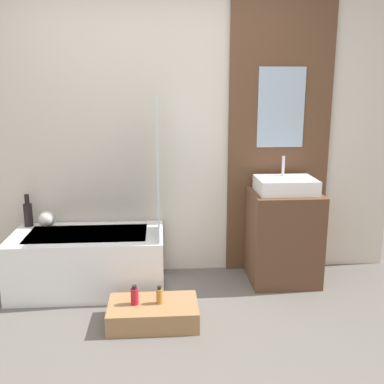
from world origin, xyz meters
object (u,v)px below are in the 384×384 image
vase_round_light (47,219)px  bottle_soap_primary (135,296)px  bottle_soap_secondary (160,296)px  bathtub (89,261)px  wooden_step_bench (153,313)px  sink (286,185)px  vase_tall_dark (28,213)px

vase_round_light → bottle_soap_primary: bearing=-46.5°
vase_round_light → bottle_soap_secondary: size_ratio=1.06×
bathtub → wooden_step_bench: 0.84m
bathtub → sink: (1.66, 0.05, 0.61)m
wooden_step_bench → bottle_soap_secondary: bottle_soap_secondary is taller
vase_round_light → bottle_soap_primary: 1.19m
sink → bottle_soap_secondary: sink is taller
bathtub → bottle_soap_secondary: size_ratio=9.43×
sink → bottle_soap_primary: bearing=-151.7°
bottle_soap_primary → bottle_soap_secondary: size_ratio=1.08×
vase_round_light → wooden_step_bench: bearing=-42.2°
wooden_step_bench → bottle_soap_primary: bearing=180.0°
bottle_soap_primary → bottle_soap_secondary: (0.18, 0.00, -0.00)m
bathtub → vase_tall_dark: bearing=155.7°
bottle_soap_secondary → bottle_soap_primary: bearing=-180.0°
vase_tall_dark → vase_round_light: bearing=-11.6°
bathtub → vase_round_light: vase_round_light is taller
sink → vase_tall_dark: bearing=175.0°
vase_tall_dark → bottle_soap_secondary: (1.12, -0.86, -0.39)m
bathtub → vase_round_light: bearing=150.8°
wooden_step_bench → vase_round_light: 1.32m
sink → bottle_soap_primary: (-1.24, -0.67, -0.64)m
bathtub → wooden_step_bench: bearing=-48.9°
bathtub → bottle_soap_primary: bathtub is taller
bathtub → vase_tall_dark: (-0.53, 0.24, 0.35)m
vase_tall_dark → bottle_soap_primary: bearing=-42.3°
sink → vase_tall_dark: (-2.19, 0.19, -0.25)m
sink → vase_tall_dark: size_ratio=1.72×
wooden_step_bench → bottle_soap_primary: 0.19m
wooden_step_bench → sink: bearing=30.9°
wooden_step_bench → bottle_soap_secondary: size_ratio=4.86×
wooden_step_bench → bottle_soap_primary: bottle_soap_primary is taller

